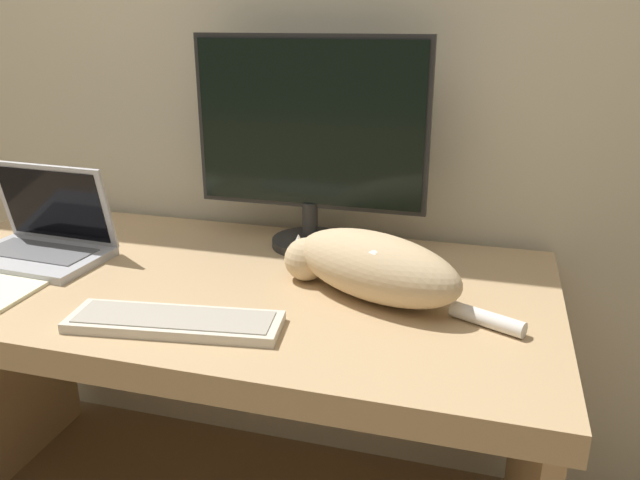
{
  "coord_description": "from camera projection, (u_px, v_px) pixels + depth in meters",
  "views": [
    {
      "loc": [
        0.6,
        -0.82,
        1.31
      ],
      "look_at": [
        0.27,
        0.35,
        0.88
      ],
      "focal_mm": 35.0,
      "sensor_mm": 36.0,
      "label": 1
    }
  ],
  "objects": [
    {
      "name": "wall_back",
      "position": [
        272.0,
        22.0,
        1.65
      ],
      "size": [
        6.4,
        0.06,
        2.6
      ],
      "color": "beige",
      "rests_on": "ground_plane"
    },
    {
      "name": "desk",
      "position": [
        216.0,
        336.0,
        1.49
      ],
      "size": [
        1.54,
        0.77,
        0.75
      ],
      "color": "tan",
      "rests_on": "ground_plane"
    },
    {
      "name": "monitor",
      "position": [
        310.0,
        138.0,
        1.54
      ],
      "size": [
        0.59,
        0.2,
        0.53
      ],
      "color": "#282828",
      "rests_on": "desk"
    },
    {
      "name": "laptop",
      "position": [
        42.0,
        240.0,
        1.54
      ],
      "size": [
        0.34,
        0.23,
        0.23
      ],
      "rotation": [
        0.0,
        0.0,
        -0.06
      ],
      "color": "#B7B7BC",
      "rests_on": "desk"
    },
    {
      "name": "external_keyboard",
      "position": [
        175.0,
        322.0,
        1.2
      ],
      "size": [
        0.43,
        0.17,
        0.02
      ],
      "rotation": [
        0.0,
        0.0,
        0.14
      ],
      "color": "beige",
      "rests_on": "desk"
    },
    {
      "name": "cat",
      "position": [
        371.0,
        265.0,
        1.32
      ],
      "size": [
        0.53,
        0.32,
        0.14
      ],
      "rotation": [
        0.0,
        0.0,
        -0.42
      ],
      "color": "#D1B284",
      "rests_on": "desk"
    }
  ]
}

